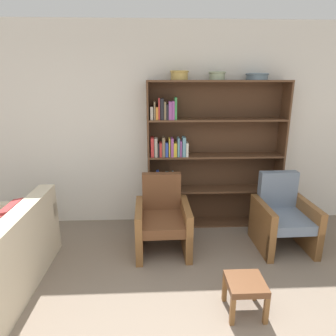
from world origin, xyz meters
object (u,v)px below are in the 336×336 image
Objects in this scene: bookshelf at (203,159)px; footstool at (245,287)px; bowl_cream at (179,75)px; bowl_copper at (217,75)px; armchair_leather at (163,219)px; armchair_cushioned at (283,217)px; bowl_brass at (257,76)px.

bookshelf reaches higher than footstool.
bowl_cream is 0.73× the size of footstool.
bowl_copper is 0.67× the size of footstool.
bowl_cream is 0.27× the size of armchair_leather.
bookshelf is at bearing 94.10° from footstool.
armchair_cushioned is at bearing 54.57° from footstool.
bowl_copper is at bearing -41.14° from armchair_cushioned.
bookshelf is at bearing 178.28° from bowl_brass.
armchair_cushioned is 1.36m from footstool.
bowl_cream is 0.82× the size of bowl_brass.
bowl_brass is (0.66, -0.02, 1.09)m from bookshelf.
armchair_leather is at bearing -152.72° from bowl_brass.
footstool is at bearing -90.65° from bowl_copper.
footstool is at bearing -85.90° from bookshelf.
bowl_copper reaches higher than footstool.
armchair_cushioned is at bearing 178.64° from armchair_leather.
bookshelf is 9.10× the size of bowl_copper.
bowl_copper is 1.96m from armchair_cushioned.
armchair_cushioned is (0.77, -0.64, -1.68)m from bowl_copper.
bookshelf is 2.23× the size of armchair_leather.
bowl_cream is at bearing -111.97° from armchair_leather.
bowl_cream is at bearing -28.45° from armchair_cushioned.
armchair_leather is (-1.24, -0.64, -1.67)m from bowl_brass.
armchair_leather is (-0.72, -0.64, -1.68)m from bowl_copper.
footstool is (0.46, -1.74, -1.81)m from bowl_cream.
armchair_leather is 1.32m from footstool.
bowl_brass is 0.33× the size of armchair_leather.
bowl_cream is 2.56m from footstool.
bowl_brass reaches higher than armchair_cushioned.
bowl_brass is at bearing -0.00° from bowl_copper.
bowl_cream is at bearing -176.60° from bookshelf.
armchair_cushioned is (0.25, -0.64, -1.67)m from bowl_brass.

